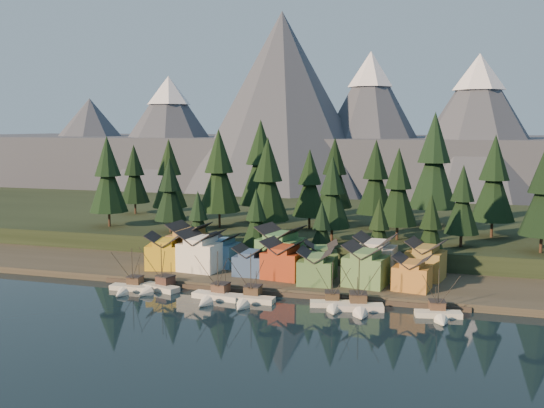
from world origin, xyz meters
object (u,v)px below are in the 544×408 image
(boat_1, at_px, (157,281))
(house_front_0, at_px, (165,250))
(boat_0, at_px, (129,283))
(house_back_1, at_px, (222,249))
(house_back_0, at_px, (189,242))
(boat_5, at_px, (359,301))
(boat_6, at_px, (439,308))
(boat_3, at_px, (248,294))
(boat_2, at_px, (214,291))
(boat_4, at_px, (333,299))
(house_front_1, at_px, (201,249))

(boat_1, height_order, house_front_0, boat_1)
(boat_0, distance_m, house_back_1, 26.15)
(house_front_0, height_order, house_back_0, house_back_0)
(boat_0, xyz_separation_m, boat_5, (50.13, -0.14, 0.34))
(boat_5, bearing_deg, boat_6, -12.47)
(boat_5, relative_size, house_front_0, 1.14)
(boat_0, xyz_separation_m, boat_6, (65.02, 0.10, 0.05))
(boat_1, distance_m, boat_5, 44.35)
(house_front_0, bearing_deg, boat_0, -105.62)
(boat_3, bearing_deg, boat_5, 3.00)
(boat_0, bearing_deg, house_front_0, 86.41)
(boat_0, height_order, house_front_0, house_front_0)
(boat_0, distance_m, boat_6, 65.02)
(boat_2, relative_size, boat_4, 1.16)
(boat_1, bearing_deg, boat_0, -146.73)
(boat_1, bearing_deg, house_back_1, 87.91)
(boat_4, distance_m, boat_5, 5.53)
(boat_5, bearing_deg, boat_2, 168.29)
(boat_5, distance_m, boat_6, 14.90)
(boat_4, xyz_separation_m, house_front_0, (-44.13, 15.57, 4.13))
(boat_2, bearing_deg, house_back_0, 130.01)
(boat_0, bearing_deg, boat_2, -4.48)
(boat_0, relative_size, boat_4, 1.07)
(boat_0, bearing_deg, house_back_0, 80.28)
(boat_4, bearing_deg, boat_2, 171.08)
(house_front_0, bearing_deg, house_front_1, -10.15)
(boat_1, xyz_separation_m, house_front_0, (-5.24, 14.79, 3.72))
(boat_2, height_order, boat_3, boat_3)
(boat_0, relative_size, house_back_1, 1.34)
(boat_3, distance_m, boat_5, 22.47)
(boat_4, bearing_deg, house_front_0, 147.18)
(boat_0, relative_size, house_front_0, 1.05)
(boat_0, height_order, boat_4, boat_0)
(boat_5, bearing_deg, house_back_1, 135.38)
(house_back_1, bearing_deg, boat_2, -66.52)
(house_back_0, height_order, house_back_1, house_back_0)
(boat_2, height_order, house_front_1, house_front_1)
(boat_5, xyz_separation_m, house_back_0, (-46.69, 24.26, 4.52))
(boat_1, distance_m, boat_4, 38.90)
(boat_1, bearing_deg, house_back_0, 113.16)
(boat_0, distance_m, boat_1, 6.06)
(boat_1, relative_size, boat_2, 0.98)
(boat_0, relative_size, boat_2, 0.92)
(house_back_0, bearing_deg, boat_0, -93.48)
(boat_6, distance_m, house_front_1, 58.06)
(boat_2, relative_size, house_front_0, 1.15)
(boat_4, relative_size, house_front_1, 0.99)
(house_front_1, distance_m, house_back_1, 6.35)
(house_front_0, relative_size, house_back_0, 1.02)
(house_front_1, distance_m, house_back_0, 9.45)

